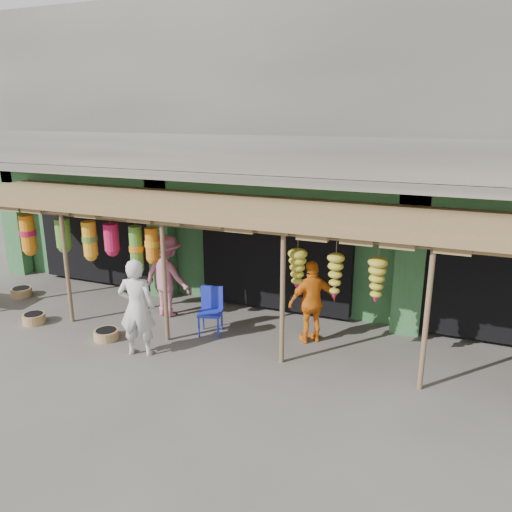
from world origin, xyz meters
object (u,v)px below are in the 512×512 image
at_px(blue_chair, 211,308).
at_px(person_shopper, 167,276).
at_px(person_front, 137,308).
at_px(person_vendor, 312,302).

bearing_deg(blue_chair, person_shopper, 145.56).
height_order(blue_chair, person_front, person_front).
relative_size(blue_chair, person_shopper, 0.52).
xyz_separation_m(person_front, person_shopper, (-0.52, 1.90, -0.01)).
xyz_separation_m(blue_chair, person_front, (-0.84, -1.43, 0.41)).
height_order(person_vendor, person_shopper, person_shopper).
bearing_deg(person_shopper, person_vendor, -172.72).
xyz_separation_m(blue_chair, person_vendor, (2.10, 0.38, 0.30)).
bearing_deg(person_front, person_vendor, -166.08).
xyz_separation_m(person_vendor, person_shopper, (-3.46, 0.09, 0.09)).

